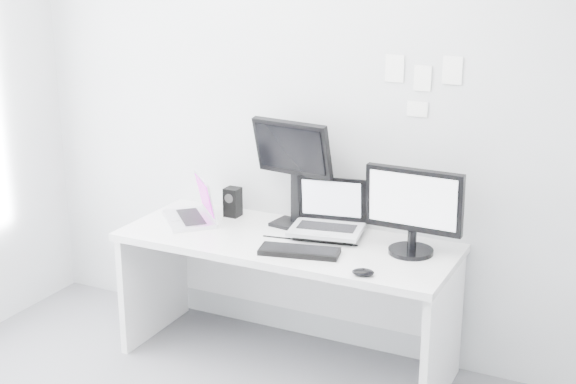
# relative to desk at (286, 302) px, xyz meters

# --- Properties ---
(back_wall) EXTENTS (3.60, 0.00, 3.60)m
(back_wall) POSITION_rel_desk_xyz_m (0.00, 0.35, 0.99)
(back_wall) COLOR silver
(back_wall) RESTS_ON ground
(desk) EXTENTS (1.80, 0.70, 0.73)m
(desk) POSITION_rel_desk_xyz_m (0.00, 0.00, 0.00)
(desk) COLOR silver
(desk) RESTS_ON ground
(macbook) EXTENTS (0.44, 0.44, 0.27)m
(macbook) POSITION_rel_desk_xyz_m (-0.63, 0.02, 0.50)
(macbook) COLOR silver
(macbook) RESTS_ON desk
(speaker) EXTENTS (0.11, 0.11, 0.17)m
(speaker) POSITION_rel_desk_xyz_m (-0.44, 0.21, 0.45)
(speaker) COLOR black
(speaker) RESTS_ON desk
(dell_laptop) EXTENTS (0.42, 0.36, 0.31)m
(dell_laptop) POSITION_rel_desk_xyz_m (0.18, 0.12, 0.52)
(dell_laptop) COLOR silver
(dell_laptop) RESTS_ON desk
(rear_monitor) EXTENTS (0.48, 0.22, 0.62)m
(rear_monitor) POSITION_rel_desk_xyz_m (-0.05, 0.20, 0.68)
(rear_monitor) COLOR black
(rear_monitor) RESTS_ON desk
(samsung_monitor) EXTENTS (0.51, 0.24, 0.46)m
(samsung_monitor) POSITION_rel_desk_xyz_m (0.66, 0.09, 0.59)
(samsung_monitor) COLOR black
(samsung_monitor) RESTS_ON desk
(keyboard) EXTENTS (0.43, 0.23, 0.03)m
(keyboard) POSITION_rel_desk_xyz_m (0.15, -0.16, 0.38)
(keyboard) COLOR black
(keyboard) RESTS_ON desk
(mouse) EXTENTS (0.12, 0.09, 0.03)m
(mouse) POSITION_rel_desk_xyz_m (0.54, -0.29, 0.38)
(mouse) COLOR black
(mouse) RESTS_ON desk
(wall_note_0) EXTENTS (0.10, 0.00, 0.14)m
(wall_note_0) POSITION_rel_desk_xyz_m (0.45, 0.34, 1.26)
(wall_note_0) COLOR white
(wall_note_0) RESTS_ON back_wall
(wall_note_1) EXTENTS (0.09, 0.00, 0.13)m
(wall_note_1) POSITION_rel_desk_xyz_m (0.60, 0.34, 1.22)
(wall_note_1) COLOR white
(wall_note_1) RESTS_ON back_wall
(wall_note_2) EXTENTS (0.10, 0.00, 0.14)m
(wall_note_2) POSITION_rel_desk_xyz_m (0.75, 0.34, 1.26)
(wall_note_2) COLOR white
(wall_note_2) RESTS_ON back_wall
(wall_note_3) EXTENTS (0.11, 0.00, 0.08)m
(wall_note_3) POSITION_rel_desk_xyz_m (0.58, 0.34, 1.05)
(wall_note_3) COLOR white
(wall_note_3) RESTS_ON back_wall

